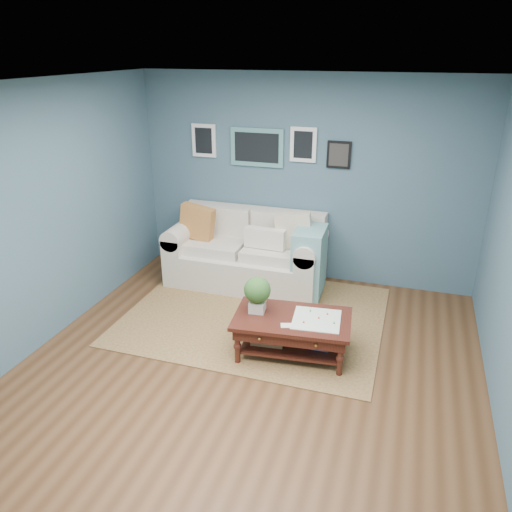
% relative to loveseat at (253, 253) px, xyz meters
% --- Properties ---
extents(room_shell, '(5.00, 5.02, 2.70)m').
position_rel_loveseat_xyz_m(room_shell, '(0.55, -1.97, 0.92)').
color(room_shell, brown).
rests_on(room_shell, ground).
extents(area_rug, '(2.97, 2.38, 0.01)m').
position_rel_loveseat_xyz_m(area_rug, '(0.30, -0.85, -0.43)').
color(area_rug, brown).
rests_on(area_rug, ground).
extents(loveseat, '(2.09, 0.95, 1.07)m').
position_rel_loveseat_xyz_m(loveseat, '(0.00, 0.00, 0.00)').
color(loveseat, beige).
rests_on(loveseat, ground).
extents(coffee_table, '(1.24, 0.80, 0.83)m').
position_rel_loveseat_xyz_m(coffee_table, '(0.85, -1.51, -0.07)').
color(coffee_table, '#33170D').
rests_on(coffee_table, ground).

